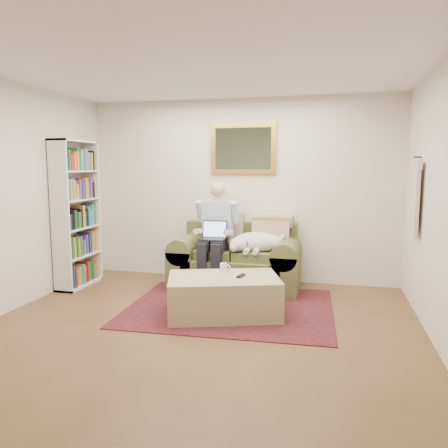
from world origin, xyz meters
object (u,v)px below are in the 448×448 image
at_px(sleeping_dog, 258,242).
at_px(coffee_mug, 224,267).
at_px(ottoman, 224,296).
at_px(seated_man, 215,236).
at_px(bookshelf, 77,214).
at_px(sofa, 236,266).
at_px(laptop, 214,234).

distance_m(sleeping_dog, coffee_mug, 0.90).
xyz_separation_m(sleeping_dog, ottoman, (-0.20, -1.07, -0.44)).
height_order(seated_man, bookshelf, bookshelf).
relative_size(sleeping_dog, coffee_mug, 7.07).
height_order(sleeping_dog, coffee_mug, sleeping_dog).
bearing_deg(sofa, coffee_mug, -86.67).
distance_m(ottoman, coffee_mug, 0.36).
height_order(sofa, ottoman, sofa).
xyz_separation_m(seated_man, sleeping_dog, (0.57, 0.07, -0.07)).
bearing_deg(seated_man, ottoman, -69.80).
height_order(sleeping_dog, ottoman, sleeping_dog).
bearing_deg(coffee_mug, seated_man, 111.98).
bearing_deg(seated_man, coffee_mug, -68.02).
bearing_deg(laptop, sofa, 41.02).
bearing_deg(laptop, sleeping_dog, 13.64).
distance_m(coffee_mug, bookshelf, 2.31).
relative_size(sleeping_dog, bookshelf, 0.35).
bearing_deg(laptop, ottoman, -68.49).
relative_size(ottoman, bookshelf, 0.60).
distance_m(sleeping_dog, ottoman, 1.17).
distance_m(seated_man, ottoman, 1.18).
bearing_deg(bookshelf, laptop, 6.28).
bearing_deg(sofa, ottoman, -84.58).
xyz_separation_m(laptop, sleeping_dog, (0.57, 0.14, -0.10)).
bearing_deg(sleeping_dog, seated_man, -172.87).
bearing_deg(sleeping_dog, sofa, 164.26).
bearing_deg(coffee_mug, bookshelf, 167.26).
bearing_deg(laptop, bookshelf, -173.72).
height_order(sofa, laptop, laptop).
distance_m(sleeping_dog, bookshelf, 2.50).
bearing_deg(ottoman, laptop, 111.51).
bearing_deg(coffee_mug, sofa, 93.33).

